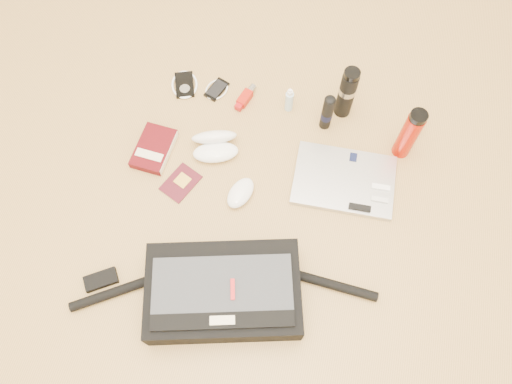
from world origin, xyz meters
TOP-DOWN VIEW (x-y plane):
  - ground at (0.00, 0.00)m, footprint 4.00×4.00m
  - messenger_bag at (-0.01, -0.27)m, footprint 0.92×0.40m
  - laptop at (0.29, 0.21)m, footprint 0.35×0.25m
  - book at (-0.39, 0.18)m, footprint 0.13×0.18m
  - passport at (-0.26, 0.08)m, footprint 0.14×0.15m
  - mouse at (-0.05, 0.08)m, footprint 0.11×0.14m
  - sunglasses_case at (-0.18, 0.23)m, footprint 0.20×0.18m
  - ipod at (-0.37, 0.47)m, footprint 0.13×0.13m
  - phone at (-0.24, 0.48)m, footprint 0.10×0.11m
  - inhaler at (-0.13, 0.46)m, footprint 0.06×0.12m
  - spray_bottle at (0.04, 0.47)m, footprint 0.03×0.03m
  - aerosol_can at (0.18, 0.43)m, footprint 0.05×0.05m
  - thermos_black at (0.23, 0.50)m, footprint 0.08×0.08m
  - thermos_red at (0.46, 0.38)m, footprint 0.07×0.07m

SIDE VIEW (x-z plane):
  - ground at x=0.00m, z-range 0.00..0.00m
  - passport at x=-0.26m, z-range 0.00..0.01m
  - phone at x=-0.24m, z-range 0.00..0.01m
  - ipod at x=-0.37m, z-range 0.00..0.01m
  - laptop at x=0.29m, z-range 0.00..0.03m
  - book at x=-0.39m, z-range 0.00..0.03m
  - inhaler at x=-0.13m, z-range 0.00..0.03m
  - mouse at x=-0.05m, z-range 0.00..0.04m
  - sunglasses_case at x=-0.18m, z-range -0.01..0.08m
  - spray_bottle at x=0.04m, z-range -0.01..0.11m
  - messenger_bag at x=-0.01m, z-range -0.01..0.13m
  - aerosol_can at x=0.18m, z-range 0.00..0.17m
  - thermos_black at x=0.23m, z-range 0.00..0.23m
  - thermos_red at x=0.46m, z-range 0.00..0.23m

